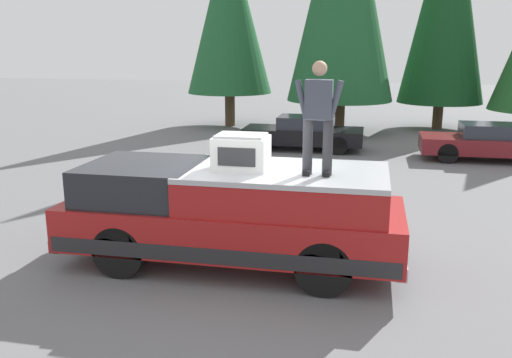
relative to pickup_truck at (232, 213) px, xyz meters
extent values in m
plane|color=slate|center=(0.04, -0.26, -0.87)|extent=(90.00, 90.00, 0.00)
cube|color=maroon|center=(0.00, 0.01, -0.17)|extent=(2.00, 5.50, 0.70)
cube|color=#232326|center=(0.00, 0.01, -0.37)|extent=(2.01, 5.39, 0.24)
cube|color=black|center=(0.00, 1.52, 0.48)|extent=(1.84, 1.87, 0.60)
cube|color=maroon|center=(0.00, -0.87, 0.44)|extent=(1.92, 3.19, 0.52)
cube|color=#A8AAAF|center=(0.00, -0.87, 0.74)|extent=(1.94, 3.19, 0.08)
cube|color=#232326|center=(0.00, 2.70, -0.44)|extent=(1.96, 0.16, 0.20)
cube|color=#B2B5BA|center=(0.00, -2.68, -0.44)|extent=(1.96, 0.16, 0.20)
cylinder|color=black|center=(-0.85, 1.60, -0.45)|extent=(0.30, 0.84, 0.84)
cylinder|color=black|center=(0.85, 1.60, -0.45)|extent=(0.30, 0.84, 0.84)
cylinder|color=black|center=(-0.85, -1.59, -0.45)|extent=(0.30, 0.84, 0.84)
cylinder|color=black|center=(0.85, -1.59, -0.45)|extent=(0.30, 0.84, 0.84)
cube|color=silver|center=(-0.10, -0.19, 1.04)|extent=(0.64, 0.84, 0.52)
cube|color=#2D2D30|center=(-0.43, -0.19, 1.04)|extent=(0.01, 0.59, 0.29)
cube|color=#99999E|center=(-0.10, -0.19, 1.32)|extent=(0.58, 0.76, 0.04)
cylinder|color=#333338|center=(-0.22, -1.54, 1.20)|extent=(0.15, 0.15, 0.84)
cube|color=black|center=(-0.26, -1.54, 0.82)|extent=(0.26, 0.11, 0.08)
cylinder|color=#333338|center=(-0.22, -1.24, 1.20)|extent=(0.15, 0.15, 0.84)
cube|color=black|center=(-0.26, -1.24, 0.82)|extent=(0.26, 0.11, 0.08)
cube|color=#474C5B|center=(-0.22, -1.39, 1.91)|extent=(0.24, 0.40, 0.58)
sphere|color=tan|center=(-0.22, -1.39, 2.36)|extent=(0.22, 0.22, 0.22)
cylinder|color=#474C5B|center=(-0.25, -1.63, 1.91)|extent=(0.09, 0.23, 0.58)
cylinder|color=#474C5B|center=(-0.25, -1.14, 1.91)|extent=(0.09, 0.23, 0.58)
cube|color=maroon|center=(9.80, -5.78, -0.38)|extent=(1.64, 4.10, 0.50)
cube|color=#282D38|center=(9.80, -5.88, 0.08)|extent=(1.31, 1.89, 0.42)
cylinder|color=black|center=(9.08, -4.51, -0.56)|extent=(0.20, 0.62, 0.62)
cylinder|color=black|center=(10.52, -4.51, -0.56)|extent=(0.20, 0.62, 0.62)
cube|color=black|center=(10.45, 0.14, -0.38)|extent=(1.64, 4.10, 0.50)
cube|color=#282D38|center=(10.45, 0.04, 0.08)|extent=(1.31, 1.89, 0.42)
cylinder|color=black|center=(9.73, 1.41, -0.56)|extent=(0.20, 0.62, 0.62)
cylinder|color=black|center=(11.17, 1.41, -0.56)|extent=(0.20, 0.62, 0.62)
cylinder|color=black|center=(9.73, -1.14, -0.56)|extent=(0.20, 0.62, 0.62)
cylinder|color=black|center=(11.17, -1.14, -0.56)|extent=(0.20, 0.62, 0.62)
cylinder|color=#4C3826|center=(16.50, -4.97, -0.31)|extent=(0.43, 0.43, 1.13)
cylinder|color=#4C3826|center=(14.56, -0.82, -0.21)|extent=(0.51, 0.51, 1.33)
cylinder|color=#4C3826|center=(15.44, 4.04, -0.13)|extent=(0.44, 0.44, 1.48)
cone|color=#1E562D|center=(15.44, 4.04, 4.09)|extent=(3.68, 3.68, 6.97)
camera|label=1|loc=(-8.33, -2.15, 2.70)|focal=38.53mm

